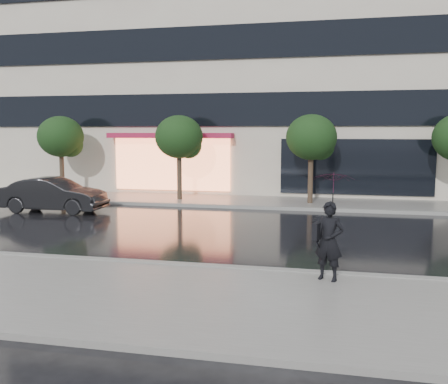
# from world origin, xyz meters

# --- Properties ---
(ground) EXTENTS (120.00, 120.00, 0.00)m
(ground) POSITION_xyz_m (0.00, 0.00, 0.00)
(ground) COLOR black
(ground) RESTS_ON ground
(sidewalk_near) EXTENTS (60.00, 4.50, 0.12)m
(sidewalk_near) POSITION_xyz_m (0.00, -3.25, 0.06)
(sidewalk_near) COLOR slate
(sidewalk_near) RESTS_ON ground
(sidewalk_far) EXTENTS (60.00, 3.50, 0.12)m
(sidewalk_far) POSITION_xyz_m (0.00, 10.25, 0.06)
(sidewalk_far) COLOR slate
(sidewalk_far) RESTS_ON ground
(curb_near) EXTENTS (60.00, 0.25, 0.14)m
(curb_near) POSITION_xyz_m (0.00, -1.00, 0.07)
(curb_near) COLOR gray
(curb_near) RESTS_ON ground
(curb_far) EXTENTS (60.00, 0.25, 0.14)m
(curb_far) POSITION_xyz_m (0.00, 8.50, 0.07)
(curb_far) COLOR gray
(curb_far) RESTS_ON ground
(office_building) EXTENTS (30.00, 12.76, 18.00)m
(office_building) POSITION_xyz_m (-0.00, 17.97, 9.00)
(office_building) COLOR beige
(office_building) RESTS_ON ground
(tree_far_west) EXTENTS (2.20, 2.20, 3.99)m
(tree_far_west) POSITION_xyz_m (-8.94, 10.03, 2.92)
(tree_far_west) COLOR #33261C
(tree_far_west) RESTS_ON ground
(tree_mid_west) EXTENTS (2.20, 2.20, 3.99)m
(tree_mid_west) POSITION_xyz_m (-2.94, 10.03, 2.92)
(tree_mid_west) COLOR #33261C
(tree_mid_west) RESTS_ON ground
(tree_mid_east) EXTENTS (2.20, 2.20, 3.99)m
(tree_mid_east) POSITION_xyz_m (3.06, 10.03, 2.92)
(tree_mid_east) COLOR #33261C
(tree_mid_east) RESTS_ON ground
(parked_car) EXTENTS (4.24, 1.51, 1.39)m
(parked_car) POSITION_xyz_m (-7.06, 6.00, 0.70)
(parked_car) COLOR black
(parked_car) RESTS_ON ground
(pedestrian_with_umbrella) EXTENTS (1.12, 1.13, 2.30)m
(pedestrian_with_umbrella) POSITION_xyz_m (3.94, -1.57, 1.59)
(pedestrian_with_umbrella) COLOR black
(pedestrian_with_umbrella) RESTS_ON sidewalk_near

